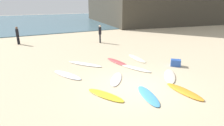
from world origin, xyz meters
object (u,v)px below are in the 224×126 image
Objects in this scene: surfboard_0 at (137,58)px; surfboard_4 at (116,79)px; surfboard_5 at (184,91)px; beachgoer_mid at (17,35)px; surfboard_7 at (148,96)px; surfboard_9 at (85,64)px; surfboard_2 at (105,95)px; surfboard_1 at (67,75)px; beachgoer_near at (100,33)px; surfboard_6 at (135,68)px; beach_cooler at (176,63)px; surfboard_8 at (170,76)px; surfboard_3 at (117,62)px.

surfboard_4 is at bearing -133.67° from surfboard_0.
beachgoer_mid is (-5.86, 14.84, 0.88)m from surfboard_5.
surfboard_7 is 5.52m from surfboard_9.
surfboard_9 is (0.76, 4.54, 0.00)m from surfboard_2.
surfboard_1 is 1.25× the size of beachgoer_near.
beach_cooler is at bearing 143.29° from surfboard_6.
surfboard_8 reaches higher than surfboard_4.
surfboard_1 is 2.07m from surfboard_9.
surfboard_9 is at bearing 166.66° from beachgoer_near.
surfboard_2 is 11.42m from beachgoer_near.
surfboard_0 is 2.18m from surfboard_6.
surfboard_8 is 10.12m from beachgoer_near.
beachgoer_near reaches higher than surfboard_4.
surfboard_8 is at bearing -18.61° from surfboard_2.
surfboard_2 reaches higher than surfboard_4.
surfboard_4 is 9.66m from beachgoer_near.
surfboard_4 and surfboard_7 have the same top height.
surfboard_6 is at bearing -121.11° from surfboard_0.
surfboard_1 is 1.12× the size of surfboard_2.
surfboard_0 is at bearing -13.56° from surfboard_1.
surfboard_3 is at bearing -175.31° from beachgoer_near.
beachgoer_mid is (-1.79, 10.32, 0.89)m from surfboard_1.
beachgoer_near is at bearing -80.58° from beachgoer_mid.
surfboard_8 is at bearing -144.32° from beach_cooler.
surfboard_4 is 12.74m from beachgoer_mid.
surfboard_3 is 2.17m from surfboard_9.
surfboard_6 is 0.86× the size of surfboard_9.
surfboard_8 is (-0.43, -3.68, 0.01)m from surfboard_0.
surfboard_2 is 3.55m from surfboard_5.
surfboard_6 is (1.86, 0.93, 0.01)m from surfboard_4.
surfboard_2 is 1.02× the size of surfboard_4.
surfboard_7 is at bearing -131.26° from beachgoer_mid.
surfboard_8 is at bearing -120.61° from beachgoer_mid.
surfboard_2 reaches higher than surfboard_7.
surfboard_4 is 2.95m from surfboard_8.
surfboard_2 is 5.94m from beach_cooler.
surfboard_1 is 6.72m from beach_cooler.
surfboard_5 is at bearing -166.50° from beachgoer_near.
surfboard_0 is at bearing 77.26° from surfboard_5.
beachgoer_near reaches higher than surfboard_2.
surfboard_4 is 2.30m from surfboard_7.
beachgoer_mid reaches higher than surfboard_8.
surfboard_5 is at bearing 162.92° from surfboard_4.
surfboard_0 is at bearing -110.62° from beachgoer_mid.
surfboard_7 is at bearing 164.72° from surfboard_5.
surfboard_7 is at bearing -82.35° from surfboard_1.
surfboard_1 is 5.62m from surfboard_8.
surfboard_5 is 1.89m from surfboard_8.
surfboard_2 is 0.96× the size of surfboard_5.
surfboard_3 reaches higher than surfboard_1.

